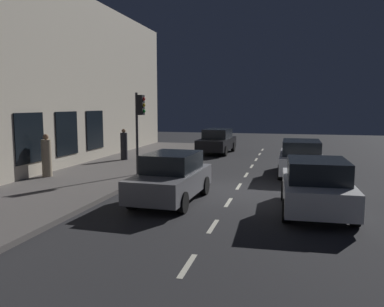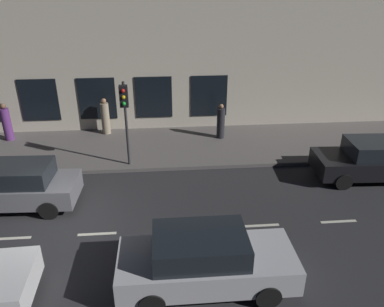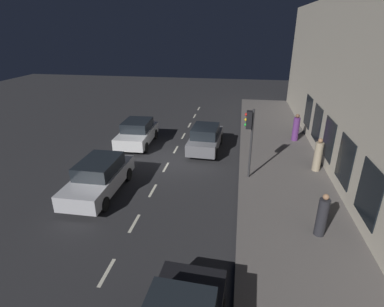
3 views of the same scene
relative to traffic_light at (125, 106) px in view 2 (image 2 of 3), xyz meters
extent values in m
plane|color=#28282B|center=(-4.34, 1.73, -2.72)|extent=(60.00, 60.00, 0.00)
cube|color=#5B5654|center=(1.91, 1.73, -2.65)|extent=(4.50, 32.00, 0.15)
cube|color=beige|center=(4.46, 1.73, 1.65)|extent=(0.60, 32.00, 8.74)
cube|color=black|center=(4.13, -3.82, -0.94)|extent=(0.04, 1.82, 2.07)
cube|color=black|center=(4.13, -1.05, -0.94)|extent=(0.04, 1.82, 2.07)
cube|color=black|center=(4.13, 1.73, -0.94)|extent=(0.04, 1.82, 2.07)
cube|color=black|center=(4.13, 4.50, -0.94)|extent=(0.04, 1.82, 2.07)
cube|color=beige|center=(-4.34, -7.07, -2.72)|extent=(0.12, 1.20, 0.01)
cube|color=beige|center=(-4.34, -4.47, -2.72)|extent=(0.12, 1.20, 0.01)
cube|color=beige|center=(-4.34, -1.87, -2.72)|extent=(0.12, 1.20, 0.01)
cube|color=beige|center=(-4.34, 0.73, -2.72)|extent=(0.12, 1.20, 0.01)
cube|color=beige|center=(-4.34, 3.33, -2.72)|extent=(0.12, 1.20, 0.01)
cylinder|color=#2D2D30|center=(0.13, 0.00, -0.82)|extent=(0.11, 0.11, 3.50)
cube|color=black|center=(-0.05, 0.00, 0.41)|extent=(0.26, 0.32, 0.84)
sphere|color=red|center=(-0.19, 0.00, 0.66)|extent=(0.15, 0.15, 0.15)
sphere|color=gold|center=(-0.19, 0.00, 0.41)|extent=(0.15, 0.15, 0.15)
sphere|color=green|center=(-0.19, 0.00, 0.16)|extent=(0.15, 0.15, 0.15)
cylinder|color=black|center=(-6.09, 2.61, -2.40)|extent=(0.24, 0.65, 0.64)
cube|color=slate|center=(-2.49, 3.62, -2.09)|extent=(1.88, 4.13, 0.70)
cube|color=black|center=(-2.50, 3.45, -1.44)|extent=(1.59, 2.17, 0.60)
cylinder|color=black|center=(-3.34, 2.39, -2.40)|extent=(0.25, 0.65, 0.64)
cylinder|color=black|center=(-1.75, 2.33, -2.40)|extent=(0.25, 0.65, 0.64)
cube|color=black|center=(-1.58, -9.45, -2.09)|extent=(1.98, 4.31, 0.70)
cube|color=black|center=(-1.59, -9.62, -1.44)|extent=(1.67, 2.27, 0.60)
cylinder|color=black|center=(-2.34, -8.11, -2.40)|extent=(0.25, 0.65, 0.64)
cylinder|color=black|center=(-0.69, -8.19, -2.40)|extent=(0.25, 0.65, 0.64)
cube|color=#B7B7BC|center=(-6.70, -2.43, -2.09)|extent=(1.80, 4.49, 0.70)
cube|color=black|center=(-6.70, -2.25, -1.44)|extent=(1.58, 2.33, 0.60)
cylinder|color=black|center=(-5.86, -3.82, -2.40)|extent=(0.22, 0.64, 0.64)
cylinder|color=black|center=(-7.54, -3.82, -2.40)|extent=(0.22, 0.64, 0.64)
cylinder|color=black|center=(-5.87, -1.03, -2.40)|extent=(0.22, 0.64, 0.64)
cylinder|color=black|center=(-7.54, -1.03, -2.40)|extent=(0.22, 0.64, 0.64)
cylinder|color=gray|center=(3.65, 1.35, -1.80)|extent=(0.54, 0.54, 1.55)
sphere|color=#936B4C|center=(3.65, 1.35, -0.90)|extent=(0.24, 0.24, 0.24)
cube|color=#936B4C|center=(3.60, 1.45, -0.90)|extent=(0.08, 0.07, 0.07)
cylinder|color=#5B2D70|center=(3.22, 5.88, -1.80)|extent=(0.45, 0.45, 1.55)
sphere|color=brown|center=(3.22, 5.88, -0.90)|extent=(0.26, 0.26, 0.26)
cube|color=brown|center=(3.34, 5.87, -0.90)|extent=(0.05, 0.08, 0.07)
cylinder|color=#232328|center=(2.62, -4.21, -1.84)|extent=(0.42, 0.42, 1.47)
sphere|color=#936B4C|center=(2.62, -4.21, -0.99)|extent=(0.22, 0.22, 0.22)
cube|color=#936B4C|center=(2.61, -4.11, -0.99)|extent=(0.06, 0.05, 0.06)
camera|label=1|loc=(-6.22, 15.66, 0.41)|focal=36.79mm
camera|label=2|loc=(-14.09, -1.43, 4.60)|focal=35.30mm
camera|label=3|loc=(-0.52, -13.80, 4.44)|focal=28.08mm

